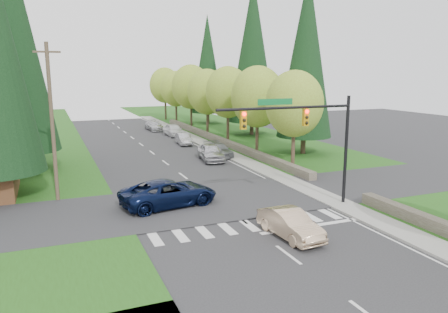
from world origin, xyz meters
TOP-DOWN VIEW (x-y plane):
  - ground at (0.00, 0.00)m, footprint 120.00×120.00m
  - grass_east at (13.00, 20.00)m, footprint 14.00×110.00m
  - grass_west at (-13.00, 20.00)m, footprint 14.00×110.00m
  - cross_street at (0.00, 8.00)m, footprint 120.00×8.00m
  - sidewalk_east at (6.90, 22.00)m, footprint 1.80×80.00m
  - curb_east at (6.05, 22.00)m, footprint 0.20×80.00m
  - stone_wall_north at (8.60, 30.00)m, footprint 0.70×40.00m
  - traffic_signal at (4.37, 4.50)m, footprint 8.70×0.37m
  - utility_pole at (-9.50, 12.00)m, footprint 1.60×0.24m
  - decid_tree_0 at (9.20, 14.00)m, footprint 4.80×4.80m
  - decid_tree_1 at (9.30, 21.00)m, footprint 5.20×5.20m
  - decid_tree_2 at (9.10, 28.00)m, footprint 5.00×5.00m
  - decid_tree_3 at (9.20, 35.00)m, footprint 5.00×5.00m
  - decid_tree_4 at (9.30, 42.00)m, footprint 5.40×5.40m
  - decid_tree_5 at (9.10, 49.00)m, footprint 4.80×4.80m
  - decid_tree_6 at (9.20, 56.00)m, footprint 5.20×5.20m
  - conifer_w_c at (-12.00, 22.00)m, footprint 6.46×6.46m
  - conifer_e_a at (14.00, 20.00)m, footprint 5.44×5.44m
  - conifer_e_b at (15.00, 34.00)m, footprint 6.12×6.12m
  - conifer_e_c at (14.00, 48.00)m, footprint 5.10×5.10m
  - sedan_champagne at (1.19, 0.89)m, footprint 1.81×4.31m
  - suv_navy at (-3.11, 8.22)m, footprint 6.43×3.79m
  - parked_car_a at (4.20, 20.37)m, footprint 2.51×4.94m
  - parked_car_b at (5.60, 22.00)m, footprint 1.84×4.49m
  - parked_car_c at (4.54, 30.10)m, footprint 1.78×4.05m
  - parked_car_d at (5.25, 37.02)m, footprint 2.06×4.71m
  - parked_car_e at (4.20, 43.14)m, footprint 2.16×4.68m

SIDE VIEW (x-z plane):
  - ground at x=0.00m, z-range 0.00..0.00m
  - cross_street at x=0.00m, z-range -0.05..0.05m
  - grass_east at x=13.00m, z-range 0.00..0.06m
  - grass_west at x=-13.00m, z-range 0.00..0.06m
  - sidewalk_east at x=6.90m, z-range 0.00..0.13m
  - curb_east at x=6.05m, z-range 0.00..0.13m
  - stone_wall_north at x=8.60m, z-range 0.00..0.70m
  - parked_car_c at x=4.54m, z-range 0.00..1.29m
  - parked_car_b at x=5.60m, z-range 0.00..1.30m
  - parked_car_e at x=4.20m, z-range 0.00..1.33m
  - sedan_champagne at x=1.19m, z-range 0.00..1.39m
  - parked_car_d at x=5.25m, z-range 0.00..1.58m
  - parked_car_a at x=4.20m, z-range 0.00..1.61m
  - suv_navy at x=-3.11m, z-range 0.00..1.68m
  - traffic_signal at x=4.37m, z-range 1.58..8.38m
  - utility_pole at x=-9.50m, z-range 0.14..10.14m
  - decid_tree_5 at x=9.10m, z-range 1.38..9.68m
  - decid_tree_0 at x=9.20m, z-range 1.41..9.78m
  - decid_tree_3 at x=9.20m, z-range 1.39..9.94m
  - decid_tree_1 at x=9.30m, z-range 1.40..10.20m
  - decid_tree_6 at x=9.20m, z-range 1.43..10.30m
  - decid_tree_2 at x=9.10m, z-range 1.52..10.34m
  - decid_tree_4 at x=9.30m, z-range 1.47..10.65m
  - conifer_e_c at x=14.00m, z-range 0.89..17.69m
  - conifer_e_a at x=14.00m, z-range 0.89..18.69m
  - conifer_e_b at x=15.00m, z-range 0.89..20.69m
  - conifer_w_c at x=-12.00m, z-range 0.89..21.69m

